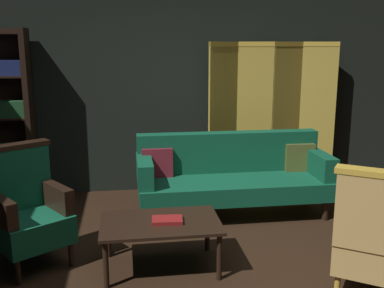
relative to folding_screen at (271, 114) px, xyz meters
name	(u,v)px	position (x,y,z in m)	size (l,w,h in m)	color
ground_plane	(206,278)	(-1.26, -2.29, -0.99)	(10.00, 10.00, 0.00)	black
back_wall	(173,82)	(-1.26, 0.16, 0.41)	(7.20, 0.10, 2.80)	black
folding_screen	(271,114)	(0.00, 0.00, 0.00)	(1.71, 0.28, 1.90)	#B29338
velvet_couch	(232,173)	(-0.71, -0.84, -0.53)	(2.12, 0.78, 0.88)	black
coffee_table	(161,227)	(-1.61, -2.06, -0.61)	(1.00, 0.64, 0.42)	black
armchair_gilt_accent	(377,238)	(-0.08, -2.77, -0.50)	(0.80, 0.80, 1.04)	gold
armchair_wing_left	(27,210)	(-2.73, -1.80, -0.50)	(0.80, 0.80, 1.04)	black
book_red_leather	(167,220)	(-1.55, -2.08, -0.55)	(0.25, 0.17, 0.03)	maroon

